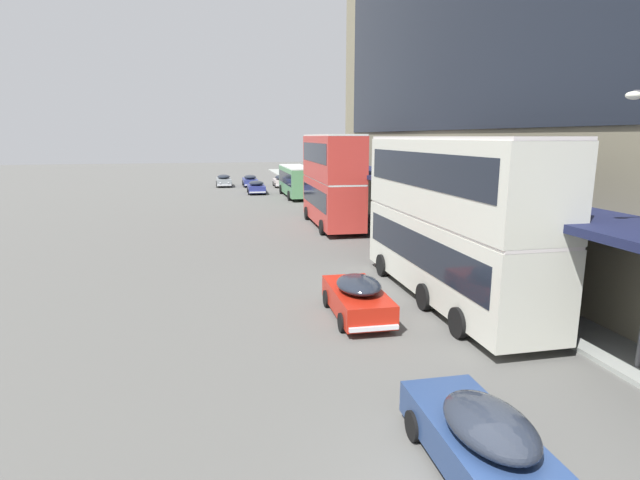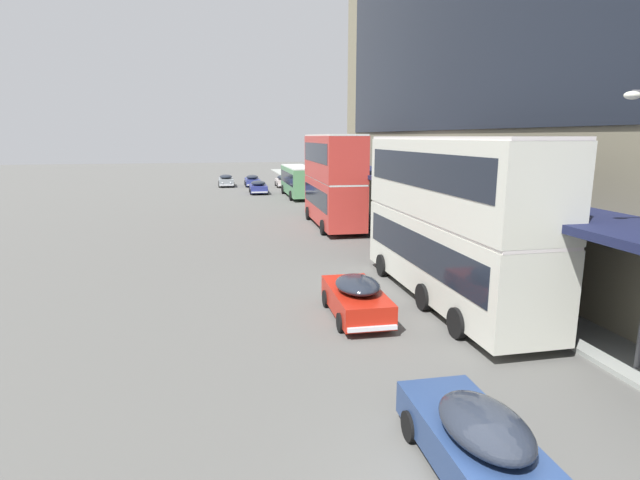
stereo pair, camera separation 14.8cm
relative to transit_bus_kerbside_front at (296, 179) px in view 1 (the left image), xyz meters
The scene contains 10 objects.
transit_bus_kerbside_front is the anchor object (origin of this frame).
transit_bus_kerbside_rear 35.10m from the transit_bus_kerbside_front, 89.82° to the right, with size 2.84×11.50×6.32m.
transit_bus_kerbside_far 18.21m from the transit_bus_kerbside_front, 91.48° to the right, with size 2.97×9.72×6.47m.
sedan_far_back 45.05m from the transit_bus_kerbside_front, 94.98° to the right, with size 1.85×4.51×1.49m.
sedan_lead_near 36.39m from the transit_bus_kerbside_front, 96.03° to the right, with size 1.92×4.32×1.53m.
sedan_trailing_mid 15.15m from the transit_bus_kerbside_front, 118.93° to the left, with size 1.97×4.50×1.52m.
sedan_trailing_near 11.28m from the transit_bus_kerbside_front, 90.89° to the left, with size 1.91×4.29×1.53m.
sedan_oncoming_front 13.48m from the transit_bus_kerbside_front, 107.20° to the left, with size 1.92×4.80×1.48m.
sedan_second_near 5.78m from the transit_bus_kerbside_front, 133.80° to the left, with size 2.06×4.34×1.46m.
pedestrian_at_kerb 38.54m from the transit_bus_kerbside_front, 86.11° to the right, with size 0.58×0.37×1.86m.
Camera 1 is at (-4.43, -6.68, 6.32)m, focal length 28.00 mm.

